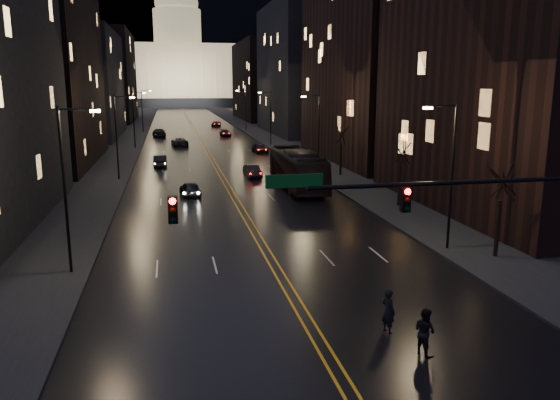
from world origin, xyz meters
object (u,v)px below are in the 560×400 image
oncoming_car_a (190,189)px  pedestrian_a (388,311)px  oncoming_car_b (160,161)px  receding_car_a (253,171)px  traffic_signal (461,209)px  pedestrian_b (425,331)px  bus (297,169)px

oncoming_car_a → pedestrian_a: size_ratio=2.14×
oncoming_car_b → receding_car_a: (10.08, -9.88, -0.08)m
traffic_signal → pedestrian_a: (-2.91, 0.02, -4.17)m
receding_car_a → oncoming_car_b: bearing=132.2°
traffic_signal → pedestrian_b: traffic_signal is taller
oncoming_car_b → receding_car_a: size_ratio=1.11×
bus → pedestrian_a: 32.23m
oncoming_car_a → pedestrian_b: 32.87m
receding_car_a → pedestrian_a: size_ratio=2.17×
receding_car_a → pedestrian_b: size_ratio=2.18×
oncoming_car_a → pedestrian_b: bearing=96.6°
oncoming_car_a → bus: bearing=-175.7°
pedestrian_b → bus: bearing=-27.1°
traffic_signal → bus: (0.76, 32.03, -3.22)m
oncoming_car_a → receding_car_a: oncoming_car_a is taller
bus → receding_car_a: bearing=115.7°
pedestrian_a → pedestrian_b: 2.11m
traffic_signal → receding_car_a: bearing=93.8°
traffic_signal → oncoming_car_a: (-9.77, 30.01, -4.42)m
oncoming_car_a → receding_car_a: 11.64m
traffic_signal → pedestrian_a: bearing=179.5°
bus → oncoming_car_a: bus is taller
pedestrian_a → pedestrian_b: (0.62, -2.02, -0.01)m
bus → pedestrian_a: size_ratio=7.22×
oncoming_car_b → oncoming_car_a: bearing=98.4°
bus → pedestrian_a: (-3.67, -32.01, -0.95)m
pedestrian_a → pedestrian_b: pedestrian_a is taller
traffic_signal → bus: size_ratio=1.28×
oncoming_car_a → pedestrian_a: (6.86, -29.99, 0.25)m
bus → oncoming_car_b: bearing=128.8°
bus → receding_car_a: size_ratio=3.33×
oncoming_car_a → pedestrian_a: 30.76m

